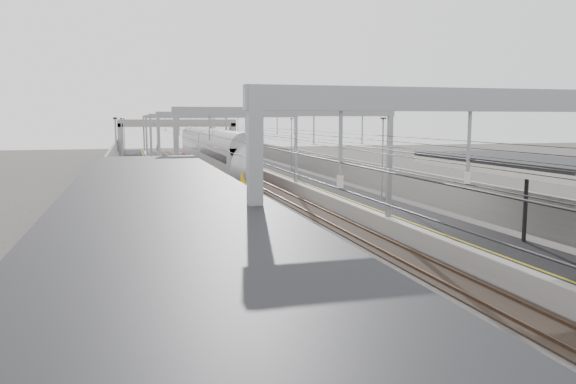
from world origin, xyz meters
TOP-DOWN VIEW (x-y plane):
  - platform_left at (-8.00, 45.00)m, footprint 4.00×120.00m
  - platform_right at (8.00, 45.00)m, footprint 4.00×120.00m
  - tracks at (0.00, 45.00)m, footprint 11.40×140.00m
  - overhead_line at (0.00, 51.62)m, footprint 13.00×140.00m
  - canopy_left at (-8.02, 2.99)m, footprint 4.40×30.00m
  - overbridge at (0.00, 100.00)m, footprint 22.00×2.20m
  - wall_left at (-11.20, 45.00)m, footprint 0.30×120.00m
  - wall_right at (11.20, 45.00)m, footprint 0.30×120.00m
  - train at (1.50, 64.32)m, footprint 2.88×52.53m
  - signal_green at (-5.20, 69.20)m, footprint 0.32×0.32m
  - signal_red_near at (3.20, 73.56)m, footprint 0.32×0.32m
  - signal_red_far at (5.40, 66.86)m, footprint 0.32×0.32m

SIDE VIEW (x-z plane):
  - tracks at x=0.00m, z-range -0.05..0.15m
  - platform_left at x=-8.00m, z-range 0.00..1.00m
  - platform_right at x=8.00m, z-range 0.00..1.00m
  - wall_left at x=-11.20m, z-range 0.00..3.20m
  - wall_right at x=11.20m, z-range 0.00..3.20m
  - train at x=1.50m, z-range -0.05..4.50m
  - signal_green at x=-5.20m, z-range 0.68..4.15m
  - signal_red_near at x=3.20m, z-range 0.68..4.15m
  - signal_red_far at x=5.40m, z-range 0.68..4.15m
  - canopy_left at x=-8.02m, z-range 2.97..7.21m
  - overbridge at x=0.00m, z-range 1.86..8.76m
  - overhead_line at x=0.00m, z-range 2.84..9.44m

